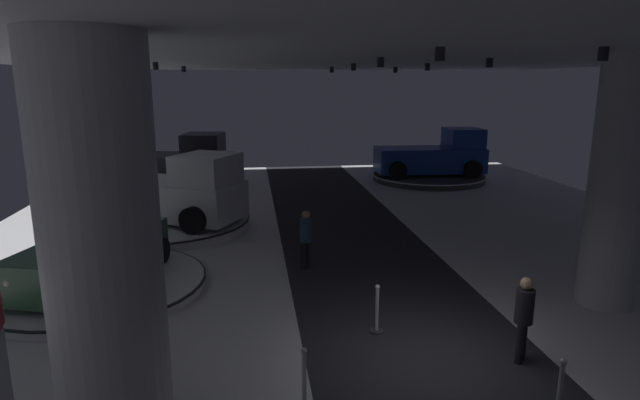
{
  "coord_description": "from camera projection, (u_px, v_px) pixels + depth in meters",
  "views": [
    {
      "loc": [
        -3.06,
        -8.1,
        4.9
      ],
      "look_at": [
        -1.03,
        7.06,
        1.4
      ],
      "focal_mm": 29.26,
      "sensor_mm": 36.0,
      "label": 1
    }
  ],
  "objects": [
    {
      "name": "pickup_truck_far_left",
      "position": [
        172.0,
        193.0,
        17.46
      ],
      "size": [
        5.67,
        4.43,
        2.3
      ],
      "color": "silver",
      "rests_on": "display_platform_far_left"
    },
    {
      "name": "pickup_truck_deep_right",
      "position": [
        435.0,
        156.0,
        26.15
      ],
      "size": [
        5.39,
        2.83,
        2.3
      ],
      "color": "navy",
      "rests_on": "display_platform_deep_right"
    },
    {
      "name": "stanchion_a",
      "position": [
        377.0,
        315.0,
        10.34
      ],
      "size": [
        0.28,
        0.28,
        1.01
      ],
      "color": "#333338",
      "rests_on": "ground"
    },
    {
      "name": "display_platform_deep_left",
      "position": [
        169.0,
        185.0,
        24.26
      ],
      "size": [
        5.68,
        5.68,
        0.27
      ],
      "color": "silver",
      "rests_on": "ground"
    },
    {
      "name": "display_platform_deep_right",
      "position": [
        428.0,
        177.0,
        26.36
      ],
      "size": [
        5.68,
        5.68,
        0.3
      ],
      "color": "#333338",
      "rests_on": "ground"
    },
    {
      "name": "ceiling_with_spotlights",
      "position": [
        446.0,
        38.0,
        8.08
      ],
      "size": [
        24.0,
        44.0,
        0.39
      ],
      "color": "silver"
    },
    {
      "name": "display_car_mid_left",
      "position": [
        92.0,
        250.0,
        12.33
      ],
      "size": [
        3.19,
        4.55,
        1.71
      ],
      "color": "#2D5638",
      "rests_on": "display_platform_mid_left"
    },
    {
      "name": "display_platform_far_left",
      "position": [
        166.0,
        223.0,
        17.8
      ],
      "size": [
        5.68,
        5.68,
        0.3
      ],
      "color": "silver",
      "rests_on": "ground"
    },
    {
      "name": "column_left",
      "position": [
        103.0,
        254.0,
        6.64
      ],
      "size": [
        1.48,
        1.48,
        5.5
      ],
      "color": "#ADADB2",
      "rests_on": "ground"
    },
    {
      "name": "pickup_truck_deep_left",
      "position": [
        175.0,
        163.0,
        24.01
      ],
      "size": [
        5.56,
        3.3,
        2.3
      ],
      "color": "black",
      "rests_on": "display_platform_deep_left"
    },
    {
      "name": "stanchion_b",
      "position": [
        559.0,
        398.0,
        7.62
      ],
      "size": [
        0.28,
        0.28,
        1.01
      ],
      "color": "#333338",
      "rests_on": "ground"
    },
    {
      "name": "ground",
      "position": [
        429.0,
        363.0,
        9.32
      ],
      "size": [
        24.0,
        44.0,
        0.06
      ],
      "color": "silver"
    },
    {
      "name": "visitor_walking_near",
      "position": [
        306.0,
        236.0,
        13.77
      ],
      "size": [
        0.32,
        0.32,
        1.59
      ],
      "color": "black",
      "rests_on": "ground"
    },
    {
      "name": "stanchion_c",
      "position": [
        304.0,
        386.0,
        7.93
      ],
      "size": [
        0.28,
        0.28,
        1.01
      ],
      "color": "#333338",
      "rests_on": "ground"
    },
    {
      "name": "visitor_walking_far",
      "position": [
        524.0,
        314.0,
        9.13
      ],
      "size": [
        0.32,
        0.32,
        1.59
      ],
      "color": "black",
      "rests_on": "ground"
    },
    {
      "name": "display_platform_mid_left",
      "position": [
        95.0,
        285.0,
        12.49
      ],
      "size": [
        5.23,
        5.23,
        0.24
      ],
      "color": "silver",
      "rests_on": "ground"
    },
    {
      "name": "column_right",
      "position": [
        619.0,
        184.0,
        11.19
      ],
      "size": [
        1.22,
        1.22,
        5.5
      ],
      "color": "#ADADB2",
      "rests_on": "ground"
    }
  ]
}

